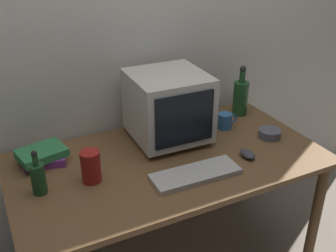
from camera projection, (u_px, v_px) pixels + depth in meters
name	position (u px, v px, depth m)	size (l,w,h in m)	color
back_wall	(128.00, 31.00, 2.15)	(4.00, 0.08, 2.50)	silver
desk	(168.00, 172.00, 2.05)	(1.55, 0.83, 0.72)	brown
crt_monitor	(168.00, 106.00, 2.11)	(0.39, 0.40, 0.37)	beige
keyboard	(196.00, 174.00, 1.87)	(0.42, 0.15, 0.02)	beige
computer_mouse	(247.00, 154.00, 2.02)	(0.06, 0.10, 0.04)	#3F3F47
bottle_tall	(241.00, 96.00, 2.43)	(0.09, 0.09, 0.31)	#1E4C23
bottle_short	(38.00, 177.00, 1.72)	(0.06, 0.06, 0.21)	#1E4C23
book_stack	(43.00, 156.00, 1.95)	(0.25, 0.20, 0.08)	#843893
mug	(225.00, 121.00, 2.29)	(0.12, 0.08, 0.09)	#3370B2
cd_spindle	(270.00, 133.00, 2.20)	(0.12, 0.12, 0.04)	#595B66
metal_canister	(91.00, 167.00, 1.81)	(0.09, 0.09, 0.15)	#A51E19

